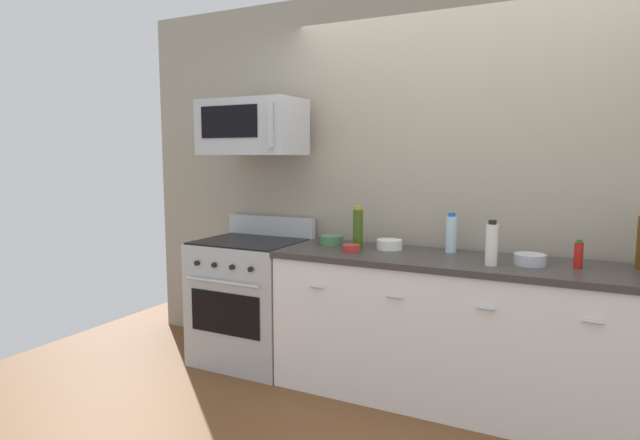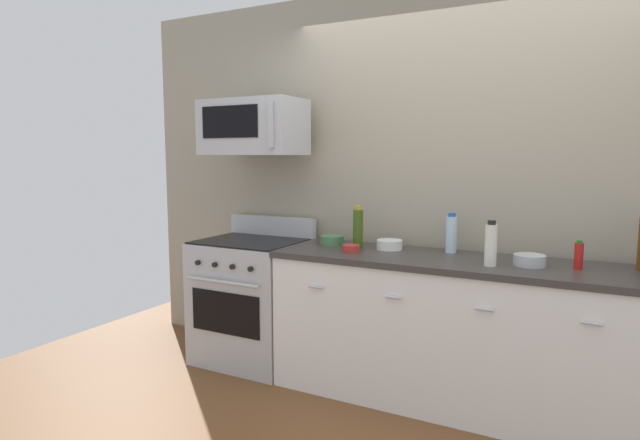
{
  "view_description": "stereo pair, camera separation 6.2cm",
  "coord_description": "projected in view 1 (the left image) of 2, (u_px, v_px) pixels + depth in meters",
  "views": [
    {
      "loc": [
        0.71,
        -3.2,
        1.54
      ],
      "look_at": [
        -0.89,
        -0.05,
        1.11
      ],
      "focal_mm": 29.56,
      "sensor_mm": 36.0,
      "label": 1
    },
    {
      "loc": [
        0.76,
        -3.17,
        1.54
      ],
      "look_at": [
        -0.89,
        -0.05,
        1.11
      ],
      "focal_mm": 29.56,
      "sensor_mm": 36.0,
      "label": 2
    }
  ],
  "objects": [
    {
      "name": "bowl_green_glaze",
      "position": [
        332.0,
        240.0,
        3.72
      ],
      "size": [
        0.17,
        0.17,
        0.06
      ],
      "color": "#477A4C",
      "rests_on": "countertop_slab"
    },
    {
      "name": "bowl_steel_prep",
      "position": [
        530.0,
        259.0,
        3.03
      ],
      "size": [
        0.18,
        0.18,
        0.06
      ],
      "color": "#B2B5BA",
      "rests_on": "countertop_slab"
    },
    {
      "name": "bowl_white_ceramic",
      "position": [
        389.0,
        244.0,
        3.54
      ],
      "size": [
        0.17,
        0.17,
        0.06
      ],
      "color": "white",
      "rests_on": "countertop_slab"
    },
    {
      "name": "bottle_water_clear",
      "position": [
        451.0,
        234.0,
        3.41
      ],
      "size": [
        0.07,
        0.07,
        0.26
      ],
      "color": "silver",
      "rests_on": "countertop_slab"
    },
    {
      "name": "back_wall",
      "position": [
        469.0,
        185.0,
        3.54
      ],
      "size": [
        5.33,
        0.1,
        2.7
      ],
      "primitive_type": "cube",
      "color": "#9E937F",
      "rests_on": "ground_plane"
    },
    {
      "name": "bottle_hot_sauce_red",
      "position": [
        579.0,
        255.0,
        2.93
      ],
      "size": [
        0.05,
        0.05,
        0.16
      ],
      "color": "#B21914",
      "rests_on": "countertop_slab"
    },
    {
      "name": "range_oven",
      "position": [
        251.0,
        300.0,
        3.96
      ],
      "size": [
        0.76,
        0.69,
        1.07
      ],
      "color": "#B7BABF",
      "rests_on": "ground_plane"
    },
    {
      "name": "counter_unit",
      "position": [
        450.0,
        331.0,
        3.28
      ],
      "size": [
        2.24,
        0.66,
        0.92
      ],
      "color": "white",
      "rests_on": "ground_plane"
    },
    {
      "name": "ground_plane",
      "position": [
        448.0,
        401.0,
        3.34
      ],
      "size": [
        6.4,
        6.4,
        0.0
      ],
      "primitive_type": "plane",
      "color": "brown"
    },
    {
      "name": "bottle_olive_oil",
      "position": [
        358.0,
        228.0,
        3.57
      ],
      "size": [
        0.07,
        0.07,
        0.29
      ],
      "color": "#385114",
      "rests_on": "countertop_slab"
    },
    {
      "name": "microwave",
      "position": [
        252.0,
        127.0,
        3.84
      ],
      "size": [
        0.74,
        0.44,
        0.4
      ],
      "color": "#B7BABF"
    },
    {
      "name": "bowl_red_small",
      "position": [
        351.0,
        248.0,
        3.44
      ],
      "size": [
        0.12,
        0.12,
        0.05
      ],
      "color": "#B72D28",
      "rests_on": "countertop_slab"
    },
    {
      "name": "bottle_vinegar_white",
      "position": [
        492.0,
        244.0,
        3.0
      ],
      "size": [
        0.07,
        0.07,
        0.26
      ],
      "color": "silver",
      "rests_on": "countertop_slab"
    }
  ]
}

